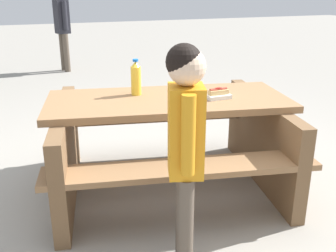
% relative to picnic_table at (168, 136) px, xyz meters
% --- Properties ---
extents(ground_plane, '(30.00, 30.00, 0.00)m').
position_rel_picnic_table_xyz_m(ground_plane, '(0.00, 0.00, -0.44)').
color(ground_plane, gray).
rests_on(ground_plane, ground).
extents(picnic_table, '(2.03, 1.72, 0.75)m').
position_rel_picnic_table_xyz_m(picnic_table, '(0.00, 0.00, 0.00)').
color(picnic_table, olive).
rests_on(picnic_table, ground).
extents(soda_bottle, '(0.08, 0.08, 0.28)m').
position_rel_picnic_table_xyz_m(soda_bottle, '(-0.20, 0.17, 0.43)').
color(soda_bottle, yellow).
rests_on(soda_bottle, picnic_table).
extents(hotdog_tray, '(0.19, 0.12, 0.08)m').
position_rel_picnic_table_xyz_m(hotdog_tray, '(0.35, -0.14, 0.34)').
color(hotdog_tray, white).
rests_on(hotdog_tray, picnic_table).
extents(child_in_coat, '(0.23, 0.31, 1.29)m').
position_rel_picnic_table_xyz_m(child_in_coat, '(-0.24, -0.90, 0.38)').
color(child_in_coat, brown).
rests_on(child_in_coat, ground).
extents(bystander_adult, '(0.28, 0.37, 1.55)m').
position_rel_picnic_table_xyz_m(bystander_adult, '(-0.20, 4.98, 0.55)').
color(bystander_adult, brown).
rests_on(bystander_adult, ground).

